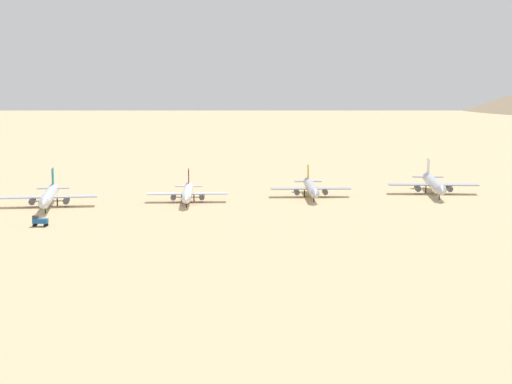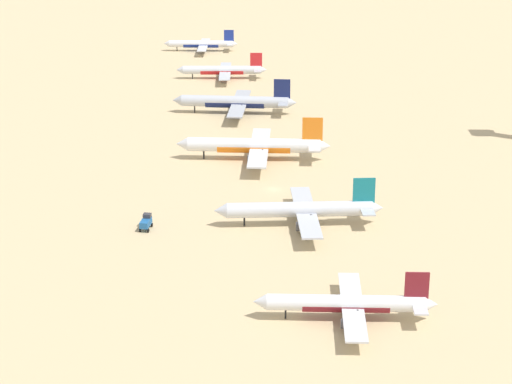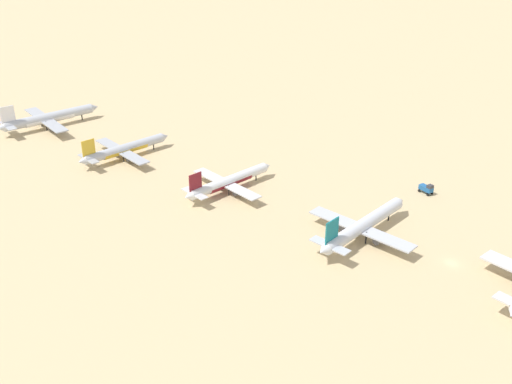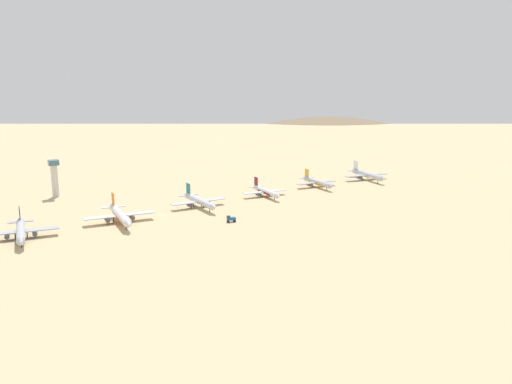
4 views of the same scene
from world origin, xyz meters
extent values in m
cylinder|color=silver|center=(-6.69, 27.81, 4.65)|extent=(40.01, 6.35, 4.21)
cone|color=silver|center=(14.97, 28.99, 4.65)|extent=(3.76, 4.31, 4.12)
cone|color=silver|center=(-28.13, 26.65, 4.65)|extent=(3.30, 3.95, 3.78)
cube|color=#14727F|center=(-24.15, 26.87, 9.57)|extent=(6.10, 0.72, 7.75)
cube|color=#B6BBC5|center=(-24.82, 26.83, 5.07)|extent=(4.25, 13.45, 0.40)
cube|color=#B6BBC5|center=(-8.35, 27.72, 3.91)|extent=(7.56, 37.87, 0.50)
cylinder|color=#4C4C54|center=(-7.83, 34.40, 2.39)|extent=(4.78, 2.79, 2.55)
cylinder|color=#4C4C54|center=(-7.11, 21.14, 2.39)|extent=(4.78, 2.79, 2.55)
cylinder|color=black|center=(8.43, 28.63, 2.11)|extent=(0.49, 0.49, 4.23)
cylinder|color=black|center=(-9.61, 30.54, 2.11)|extent=(0.49, 0.49, 4.23)
cylinder|color=black|center=(-9.30, 24.79, 2.11)|extent=(0.49, 0.49, 4.23)
cylinder|color=silver|center=(-14.99, 82.60, 4.09)|extent=(35.17, 4.67, 3.70)
cone|color=silver|center=(4.10, 82.08, 4.09)|extent=(3.22, 3.71, 3.63)
cone|color=silver|center=(-33.89, 83.13, 4.09)|extent=(2.82, 3.41, 3.33)
cube|color=maroon|center=(-30.39, 83.03, 8.43)|extent=(5.37, 0.49, 6.82)
cube|color=silver|center=(-30.97, 83.05, 4.46)|extent=(3.44, 11.78, 0.35)
cube|color=silver|center=(-16.46, 82.65, 3.45)|extent=(5.78, 33.26, 0.44)
cylinder|color=#4C4C54|center=(-15.52, 88.47, 2.11)|extent=(4.15, 2.35, 2.24)
cylinder|color=#4C4C54|center=(-15.84, 76.78, 2.11)|extent=(4.15, 2.35, 2.24)
cylinder|color=black|center=(-1.67, 82.24, 1.86)|extent=(0.43, 0.43, 3.72)
cylinder|color=black|center=(-17.36, 85.20, 1.86)|extent=(0.43, 0.43, 3.72)
cylinder|color=black|center=(-17.50, 80.14, 1.86)|extent=(0.43, 0.43, 3.72)
cylinder|color=maroon|center=(-14.99, 82.60, 3.82)|extent=(19.39, 4.24, 3.71)
cylinder|color=#B2B7C1|center=(-25.25, 134.89, 4.22)|extent=(36.31, 5.29, 3.82)
cone|color=#B2B7C1|center=(-5.57, 134.09, 4.22)|extent=(3.37, 3.87, 3.74)
cone|color=#B2B7C1|center=(-44.73, 135.69, 4.22)|extent=(2.95, 3.55, 3.44)
cube|color=gold|center=(-41.12, 135.54, 8.69)|extent=(5.54, 0.58, 7.04)
cube|color=#A4A8B2|center=(-41.72, 135.56, 4.60)|extent=(3.70, 12.18, 0.36)
cube|color=#A4A8B2|center=(-26.76, 134.95, 3.55)|extent=(6.41, 34.35, 0.45)
cylinder|color=#4C4C54|center=(-25.71, 140.95, 2.17)|extent=(4.31, 2.48, 2.31)
cylinder|color=#4C4C54|center=(-26.20, 128.90, 2.17)|extent=(4.31, 2.48, 2.31)
cylinder|color=black|center=(-11.51, 134.33, 1.92)|extent=(0.44, 0.44, 3.84)
cylinder|color=black|center=(-27.66, 137.61, 1.92)|extent=(0.44, 0.44, 3.84)
cylinder|color=black|center=(-27.87, 132.38, 1.92)|extent=(0.44, 0.44, 3.84)
cylinder|color=gold|center=(-25.25, 134.89, 3.93)|extent=(20.04, 4.63, 3.83)
cylinder|color=#B2B7C1|center=(-30.00, 189.10, 4.80)|extent=(41.39, 8.80, 4.35)
cone|color=#B2B7C1|center=(-7.72, 186.66, 4.80)|extent=(4.10, 4.63, 4.26)
cone|color=#B2B7C1|center=(-52.05, 191.51, 4.80)|extent=(3.61, 4.24, 3.91)
cube|color=white|center=(-47.96, 191.06, 9.89)|extent=(6.30, 1.08, 8.00)
cube|color=#A4A8B2|center=(-48.64, 191.14, 5.24)|extent=(5.13, 14.04, 0.41)
cube|color=#A4A8B2|center=(-31.71, 189.28, 4.04)|extent=(9.91, 39.27, 0.51)
cylinder|color=#4C4C54|center=(-30.05, 196.00, 2.47)|extent=(5.06, 3.14, 2.63)
cylinder|color=#4C4C54|center=(-31.54, 182.36, 2.47)|extent=(5.06, 3.14, 2.63)
cylinder|color=black|center=(-14.45, 187.40, 2.18)|extent=(0.50, 0.50, 4.37)
cylinder|color=black|center=(-32.52, 192.36, 2.18)|extent=(0.50, 0.50, 4.37)
cylinder|color=black|center=(-33.17, 186.45, 2.18)|extent=(0.50, 0.50, 4.37)
cylinder|color=white|center=(-30.00, 189.10, 4.48)|extent=(22.98, 6.79, 4.35)
cube|color=#1E5999|center=(35.14, 31.10, 1.95)|extent=(3.04, 5.48, 1.70)
cube|color=#333338|center=(34.89, 29.41, 3.35)|extent=(2.31, 2.09, 1.10)
cylinder|color=black|center=(35.99, 28.97, 0.55)|extent=(0.51, 1.14, 1.10)
cylinder|color=black|center=(33.71, 29.31, 0.55)|extent=(0.51, 1.14, 1.10)
cylinder|color=black|center=(36.57, 32.88, 0.55)|extent=(0.51, 1.14, 1.10)
cylinder|color=black|center=(34.30, 33.22, 0.55)|extent=(0.51, 1.14, 1.10)
camera|label=1|loc=(357.55, 85.45, 59.78)|focal=64.41mm
camera|label=2|loc=(3.75, 278.62, 104.23)|focal=69.40mm
camera|label=3|loc=(-154.19, -74.18, 104.46)|focal=44.58mm
camera|label=4|loc=(306.86, -98.05, 83.11)|focal=36.67mm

